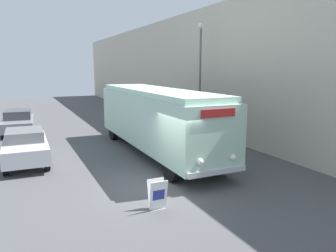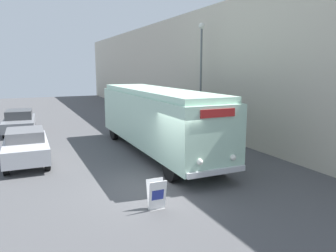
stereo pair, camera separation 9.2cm
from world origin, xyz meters
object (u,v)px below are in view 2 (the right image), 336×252
Objects in this scene: sign_board at (157,195)px; parked_car_near at (26,146)px; vintage_bus at (156,117)px; streetlamp at (201,65)px; parked_car_mid at (20,121)px.

parked_car_near reaches higher than sign_board.
vintage_bus is 5.47m from streetlamp.
parked_car_near is (-5.89, 0.89, -1.03)m from vintage_bus.
parked_car_mid is (-6.10, 8.50, -1.06)m from vintage_bus.
sign_board is (-2.50, -6.02, -1.37)m from vintage_bus.
streetlamp is 1.52× the size of parked_car_near.
vintage_bus reaches higher than parked_car_near.
vintage_bus is 2.36× the size of parked_car_mid.
streetlamp is at bearing 11.46° from parked_car_near.
streetlamp reaches higher than vintage_bus.
sign_board is at bearing -126.83° from streetlamp.
parked_car_mid is at bearing 125.67° from vintage_bus.
sign_board is 11.57m from streetlamp.
sign_board is at bearing -62.65° from parked_car_near.
parked_car_near is at bearing 171.38° from vintage_bus.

